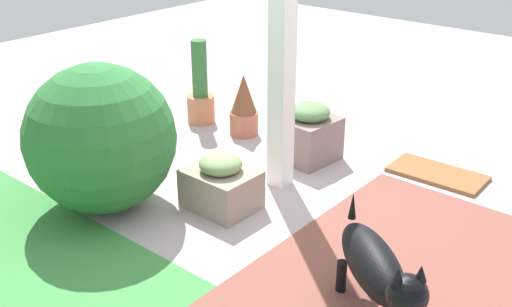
{
  "coord_description": "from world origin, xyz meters",
  "views": [
    {
      "loc": [
        -2.09,
        3.06,
        2.14
      ],
      "look_at": [
        0.39,
        0.08,
        0.37
      ],
      "focal_mm": 43.31,
      "sensor_mm": 36.0,
      "label": 1
    }
  ],
  "objects": [
    {
      "name": "terracotta_pot_tall",
      "position": [
        1.78,
        -0.77,
        0.28
      ],
      "size": [
        0.25,
        0.25,
        0.78
      ],
      "color": "#B9704B",
      "rests_on": "ground"
    },
    {
      "name": "doormat",
      "position": [
        -0.43,
        -1.13,
        0.01
      ],
      "size": [
        0.73,
        0.39,
        0.03
      ],
      "primitive_type": "cube",
      "rotation": [
        0.0,
        0.0,
        0.03
      ],
      "color": "brown",
      "rests_on": "ground"
    },
    {
      "name": "porch_pillar",
      "position": [
        0.43,
        -0.24,
        1.13
      ],
      "size": [
        0.14,
        0.14,
        2.25
      ],
      "primitive_type": "cube",
      "color": "white",
      "rests_on": "ground"
    },
    {
      "name": "stone_planter_nearest",
      "position": [
        0.51,
        -0.73,
        0.23
      ],
      "size": [
        0.43,
        0.47,
        0.49
      ],
      "color": "gray",
      "rests_on": "ground"
    },
    {
      "name": "dog",
      "position": [
        -0.92,
        0.71,
        0.34
      ],
      "size": [
        0.75,
        0.65,
        0.58
      ],
      "color": "black",
      "rests_on": "ground"
    },
    {
      "name": "round_shrub",
      "position": [
        1.15,
        0.8,
        0.51
      ],
      "size": [
        1.02,
        1.02,
        1.02
      ],
      "primitive_type": "sphere",
      "color": "#2B6F32",
      "rests_on": "ground"
    },
    {
      "name": "ground_plane",
      "position": [
        0.0,
        0.0,
        0.0
      ],
      "size": [
        12.0,
        12.0,
        0.0
      ],
      "primitive_type": "plane",
      "color": "#B39FA6"
    },
    {
      "name": "stone_planter_mid",
      "position": [
        0.52,
        0.3,
        0.18
      ],
      "size": [
        0.48,
        0.39,
        0.4
      ],
      "color": "gray",
      "rests_on": "ground"
    },
    {
      "name": "brick_path",
      "position": [
        -1.0,
        0.35,
        0.01
      ],
      "size": [
        1.8,
        2.4,
        0.02
      ],
      "primitive_type": "cube",
      "color": "brown",
      "rests_on": "ground"
    },
    {
      "name": "terracotta_pot_spiky",
      "position": [
        1.27,
        -0.8,
        0.26
      ],
      "size": [
        0.25,
        0.25,
        0.56
      ],
      "color": "#AE5E45",
      "rests_on": "ground"
    }
  ]
}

